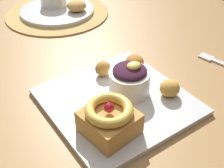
# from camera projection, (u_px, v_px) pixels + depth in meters

# --- Properties ---
(dining_table) EXTENTS (1.39, 1.04, 0.73)m
(dining_table) POSITION_uv_depth(u_px,v_px,m) (64.00, 90.00, 0.81)
(dining_table) COLOR olive
(dining_table) RESTS_ON ground_plane
(woven_placemat) EXTENTS (0.34, 0.34, 0.00)m
(woven_placemat) POSITION_uv_depth(u_px,v_px,m) (57.00, 13.00, 1.00)
(woven_placemat) COLOR tan
(woven_placemat) RESTS_ON dining_table
(front_plate) EXTENTS (0.28, 0.28, 0.01)m
(front_plate) POSITION_uv_depth(u_px,v_px,m) (117.00, 101.00, 0.63)
(front_plate) COLOR silver
(front_plate) RESTS_ON dining_table
(cake_slice) EXTENTS (0.10, 0.10, 0.07)m
(cake_slice) POSITION_uv_depth(u_px,v_px,m) (109.00, 119.00, 0.53)
(cake_slice) COLOR #C68E47
(cake_slice) RESTS_ON front_plate
(berry_ramekin) EXTENTS (0.09, 0.09, 0.08)m
(berry_ramekin) POSITION_uv_depth(u_px,v_px,m) (129.00, 80.00, 0.62)
(berry_ramekin) COLOR white
(berry_ramekin) RESTS_ON front_plate
(fritter_front) EXTENTS (0.04, 0.04, 0.04)m
(fritter_front) POSITION_uv_depth(u_px,v_px,m) (170.00, 88.00, 0.62)
(fritter_front) COLOR gold
(fritter_front) RESTS_ON front_plate
(fritter_middle) EXTENTS (0.04, 0.05, 0.04)m
(fritter_middle) POSITION_uv_depth(u_px,v_px,m) (135.00, 62.00, 0.70)
(fritter_middle) COLOR #BC7F38
(fritter_middle) RESTS_ON front_plate
(fritter_back) EXTENTS (0.04, 0.03, 0.04)m
(fritter_back) POSITION_uv_depth(u_px,v_px,m) (103.00, 69.00, 0.68)
(fritter_back) COLOR #BC7F38
(fritter_back) RESTS_ON front_plate
(back_plate) EXTENTS (0.25, 0.25, 0.01)m
(back_plate) POSITION_uv_depth(u_px,v_px,m) (57.00, 11.00, 1.00)
(back_plate) COLOR silver
(back_plate) RESTS_ON woven_placemat
(back_pastry) EXTENTS (0.06, 0.06, 0.04)m
(back_pastry) POSITION_uv_depth(u_px,v_px,m) (77.00, 6.00, 0.97)
(back_pastry) COLOR tan
(back_pastry) RESTS_ON back_plate
(fork) EXTENTS (0.04, 0.13, 0.00)m
(fork) POSITION_uv_depth(u_px,v_px,m) (218.00, 62.00, 0.76)
(fork) COLOR silver
(fork) RESTS_ON dining_table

